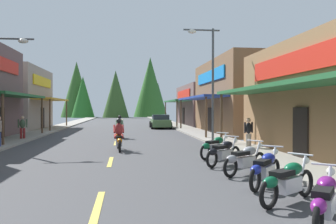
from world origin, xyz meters
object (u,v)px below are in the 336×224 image
at_px(motorcycle_parked_right_4, 224,152).
at_px(pedestrian_by_shop, 23,126).
at_px(streetlamp_right, 208,69).
at_px(motorcycle_parked_right_2, 265,168).
at_px(rider_cruising_trailing, 120,129).
at_px(motorcycle_parked_right_3, 245,159).
at_px(pedestrian_strolling, 249,131).
at_px(motorcycle_parked_right_1, 288,181).
at_px(motorcycle_parked_right_0, 325,200).
at_px(parked_car_curbside, 160,121).
at_px(motorcycle_parked_right_5, 215,146).
at_px(rider_cruising_lead, 119,137).
at_px(streetlamp_left, 4,75).

relative_size(motorcycle_parked_right_4, pedestrian_by_shop, 1.09).
height_order(streetlamp_right, motorcycle_parked_right_4, streetlamp_right).
height_order(motorcycle_parked_right_4, pedestrian_by_shop, pedestrian_by_shop).
height_order(motorcycle_parked_right_2, pedestrian_by_shop, pedestrian_by_shop).
distance_m(streetlamp_right, rider_cruising_trailing, 7.38).
bearing_deg(motorcycle_parked_right_3, pedestrian_strolling, 34.14).
height_order(streetlamp_right, motorcycle_parked_right_1, streetlamp_right).
bearing_deg(streetlamp_right, motorcycle_parked_right_0, -95.73).
relative_size(pedestrian_strolling, parked_car_curbside, 0.36).
xyz_separation_m(motorcycle_parked_right_5, pedestrian_strolling, (2.37, 2.54, 0.42)).
height_order(motorcycle_parked_right_4, pedestrian_strolling, pedestrian_strolling).
bearing_deg(rider_cruising_trailing, motorcycle_parked_right_3, -166.74).
relative_size(streetlamp_right, motorcycle_parked_right_3, 3.69).
bearing_deg(motorcycle_parked_right_4, motorcycle_parked_right_2, -127.68).
height_order(motorcycle_parked_right_0, motorcycle_parked_right_1, same).
bearing_deg(pedestrian_by_shop, motorcycle_parked_right_2, -157.99).
distance_m(streetlamp_right, rider_cruising_lead, 6.99).
bearing_deg(streetlamp_right, motorcycle_parked_right_3, -96.83).
distance_m(streetlamp_left, rider_cruising_lead, 6.46).
bearing_deg(motorcycle_parked_right_4, parked_car_curbside, 49.92).
xyz_separation_m(motorcycle_parked_right_2, parked_car_curbside, (-0.13, 25.78, 0.20)).
bearing_deg(rider_cruising_lead, rider_cruising_trailing, -3.29).
bearing_deg(motorcycle_parked_right_3, motorcycle_parked_right_5, 55.77).
bearing_deg(parked_car_curbside, pedestrian_strolling, -171.00).
relative_size(streetlamp_right, motorcycle_parked_right_5, 4.01).
bearing_deg(parked_car_curbside, motorcycle_parked_right_0, -179.17).
bearing_deg(motorcycle_parked_right_4, rider_cruising_trailing, 68.88).
xyz_separation_m(rider_cruising_lead, pedestrian_by_shop, (-6.20, 6.08, 0.24)).
bearing_deg(motorcycle_parked_right_4, motorcycle_parked_right_0, -131.05).
height_order(motorcycle_parked_right_3, motorcycle_parked_right_5, same).
xyz_separation_m(streetlamp_right, rider_cruising_lead, (-5.12, -3.00, -3.69)).
height_order(motorcycle_parked_right_1, pedestrian_by_shop, pedestrian_by_shop).
bearing_deg(pedestrian_strolling, motorcycle_parked_right_1, -39.85).
relative_size(rider_cruising_lead, pedestrian_strolling, 1.36).
xyz_separation_m(motorcycle_parked_right_0, parked_car_curbside, (0.12, 28.83, 0.20)).
relative_size(motorcycle_parked_right_0, pedestrian_by_shop, 1.11).
height_order(motorcycle_parked_right_3, rider_cruising_trailing, rider_cruising_trailing).
relative_size(streetlamp_right, motorcycle_parked_right_4, 3.96).
height_order(motorcycle_parked_right_0, motorcycle_parked_right_3, same).
height_order(motorcycle_parked_right_3, pedestrian_by_shop, pedestrian_by_shop).
relative_size(streetlamp_left, motorcycle_parked_right_1, 3.04).
relative_size(motorcycle_parked_right_4, rider_cruising_lead, 0.79).
relative_size(streetlamp_left, motorcycle_parked_right_5, 3.33).
xyz_separation_m(streetlamp_left, parked_car_curbside, (9.43, 16.71, -3.02)).
bearing_deg(rider_cruising_trailing, motorcycle_parked_right_0, -172.00).
relative_size(motorcycle_parked_right_0, pedestrian_strolling, 1.09).
height_order(motorcycle_parked_right_1, motorcycle_parked_right_5, same).
height_order(streetlamp_right, motorcycle_parked_right_3, streetlamp_right).
distance_m(motorcycle_parked_right_5, pedestrian_strolling, 3.50).
bearing_deg(rider_cruising_trailing, rider_cruising_lead, 176.60).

